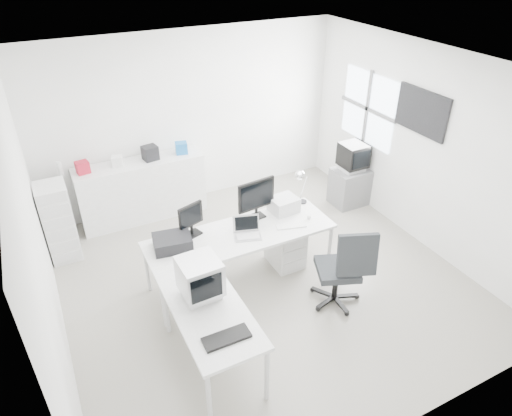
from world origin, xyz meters
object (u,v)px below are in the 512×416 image
lcd_monitor_small (191,220)px  sideboard (142,190)px  main_desk (241,257)px  inkjet_printer (172,242)px  office_chair (338,266)px  filing_cabinet (59,222)px  drawer_pedestal (285,245)px  lcd_monitor_large (256,199)px  tv_cabinet (350,187)px  crt_tv (353,157)px  laser_printer (284,205)px  laptop (247,229)px  crt_monitor (200,279)px  side_desk (212,338)px

lcd_monitor_small → sideboard: (-0.17, 1.88, -0.48)m
main_desk → inkjet_printer: inkjet_printer is taller
lcd_monitor_small → office_chair: bearing=-57.1°
filing_cabinet → drawer_pedestal: bearing=-30.1°
lcd_monitor_large → tv_cabinet: size_ratio=0.88×
office_chair → sideboard: (-1.59, 3.02, -0.07)m
drawer_pedestal → lcd_monitor_small: (-1.25, 0.20, 0.67)m
sideboard → crt_tv: bearing=-19.7°
main_desk → drawer_pedestal: bearing=4.1°
inkjet_printer → laser_printer: bearing=13.1°
laptop → crt_tv: size_ratio=0.66×
laptop → lcd_monitor_small: bearing=166.9°
crt_monitor → lcd_monitor_small: bearing=72.9°
lcd_monitor_small → crt_tv: size_ratio=0.86×
side_desk → laptop: 1.43m
crt_tv → filing_cabinet: filing_cabinet is taller
office_chair → laser_printer: bearing=118.3°
side_desk → laser_printer: laser_printer is taller
office_chair → sideboard: size_ratio=0.57×
laptop → crt_tv: bearing=41.2°
crt_monitor → filing_cabinet: bearing=113.3°
laptop → tv_cabinet: size_ratio=0.52×
lcd_monitor_small → lcd_monitor_large: 0.90m
main_desk → side_desk: 1.39m
lcd_monitor_large → filing_cabinet: (-2.36, 1.37, -0.46)m
tv_cabinet → inkjet_printer: bearing=-165.1°
laser_printer → side_desk: bearing=-145.1°
office_chair → tv_cabinet: size_ratio=1.77×
drawer_pedestal → crt_tv: (1.79, 0.94, 0.55)m
laser_printer → sideboard: size_ratio=0.18×
side_desk → drawer_pedestal: side_desk is taller
laptop → crt_monitor: size_ratio=0.70×
lcd_monitor_small → lcd_monitor_large: size_ratio=0.78×
laser_printer → crt_monitor: bearing=-150.8°
crt_monitor → tv_cabinet: size_ratio=0.75×
crt_tv → sideboard: bearing=160.3°
laptop → office_chair: office_chair is taller
laptop → office_chair: bearing=-26.6°
office_chair → filing_cabinet: 3.83m
main_desk → laptop: laptop is taller
main_desk → crt_monitor: 1.35m
laptop → main_desk: bearing=133.7°
main_desk → sideboard: sideboard is taller
drawer_pedestal → filing_cabinet: (-2.71, 1.57, 0.27)m
side_desk → sideboard: bearing=87.7°
lcd_monitor_large → laser_printer: lcd_monitor_large is taller
inkjet_printer → lcd_monitor_small: 0.36m
office_chair → tv_cabinet: (1.61, 1.88, -0.24)m
drawer_pedestal → laser_printer: (0.05, 0.17, 0.55)m
laser_printer → main_desk: bearing=-168.3°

